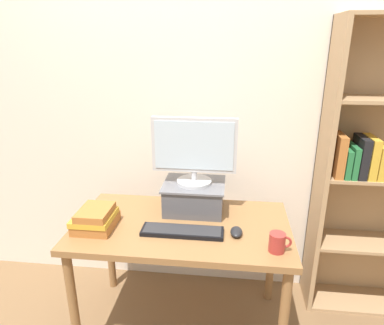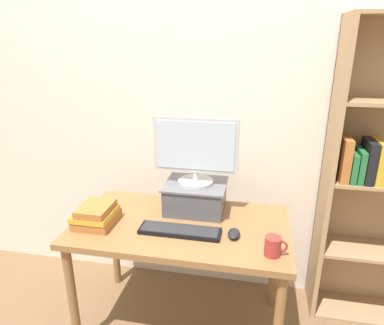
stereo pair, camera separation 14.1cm
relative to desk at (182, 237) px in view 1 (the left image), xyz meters
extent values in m
plane|color=brown|center=(0.00, 0.00, -0.63)|extent=(12.00, 12.00, 0.00)
cube|color=beige|center=(0.00, 0.51, 0.67)|extent=(7.00, 0.08, 2.60)
cube|color=olive|center=(0.00, 0.00, 0.07)|extent=(1.21, 0.68, 0.04)
cylinder|color=olive|center=(-0.55, -0.29, -0.29)|extent=(0.05, 0.05, 0.67)
cylinder|color=olive|center=(0.55, -0.29, -0.29)|extent=(0.05, 0.05, 0.67)
cylinder|color=olive|center=(-0.55, 0.29, -0.29)|extent=(0.05, 0.05, 0.67)
cylinder|color=olive|center=(0.55, 0.29, -0.29)|extent=(0.05, 0.05, 0.67)
cube|color=tan|center=(0.81, 0.33, 0.28)|extent=(0.03, 0.28, 1.82)
cube|color=tan|center=(1.22, 0.46, 0.28)|extent=(0.83, 0.01, 1.82)
cube|color=tan|center=(1.22, 0.33, -0.62)|extent=(0.78, 0.27, 0.02)
cube|color=tan|center=(1.22, 0.33, -0.16)|extent=(0.78, 0.27, 0.02)
cube|color=#AD662D|center=(0.88, 0.30, 0.43)|extent=(0.05, 0.20, 0.25)
cube|color=#236B38|center=(0.93, 0.30, 0.39)|extent=(0.03, 0.20, 0.17)
cube|color=#236B38|center=(0.96, 0.30, 0.40)|extent=(0.03, 0.20, 0.19)
cube|color=black|center=(1.01, 0.30, 0.42)|extent=(0.05, 0.20, 0.24)
cube|color=gold|center=(1.06, 0.30, 0.42)|extent=(0.04, 0.20, 0.24)
cube|color=gold|center=(1.11, 0.30, 0.40)|extent=(0.04, 0.20, 0.19)
cube|color=#515156|center=(0.05, 0.18, 0.17)|extent=(0.34, 0.29, 0.17)
cube|color=slate|center=(0.05, 0.18, 0.25)|extent=(0.36, 0.30, 0.01)
cylinder|color=#B7B7BA|center=(0.05, 0.18, 0.27)|extent=(0.21, 0.21, 0.02)
cylinder|color=#B7B7BA|center=(0.05, 0.18, 0.31)|extent=(0.03, 0.03, 0.06)
cube|color=#B7B7BA|center=(0.05, 0.18, 0.49)|extent=(0.49, 0.04, 0.32)
cube|color=silver|center=(0.05, 0.16, 0.49)|extent=(0.45, 0.00, 0.28)
cube|color=black|center=(0.02, -0.10, 0.09)|extent=(0.44, 0.12, 0.02)
cube|color=#28282B|center=(0.02, -0.10, 0.11)|extent=(0.41, 0.11, 0.00)
ellipsoid|color=black|center=(0.30, -0.08, 0.10)|extent=(0.06, 0.10, 0.04)
cube|color=#AD662D|center=(-0.46, -0.09, 0.11)|extent=(0.21, 0.23, 0.05)
cube|color=gold|center=(-0.47, -0.10, 0.15)|extent=(0.21, 0.23, 0.03)
cube|color=#AD662D|center=(-0.46, -0.11, 0.18)|extent=(0.16, 0.21, 0.04)
cylinder|color=#9E2D28|center=(0.50, -0.21, 0.13)|extent=(0.08, 0.08, 0.10)
torus|color=#9E2D28|center=(0.54, -0.21, 0.14)|extent=(0.06, 0.01, 0.06)
camera|label=1|loc=(0.26, -1.68, 1.05)|focal=32.00mm
camera|label=2|loc=(0.39, -1.66, 1.05)|focal=32.00mm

